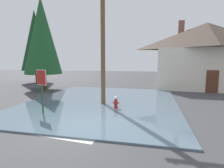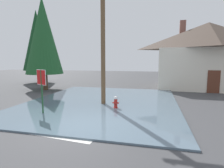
# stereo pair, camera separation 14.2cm
# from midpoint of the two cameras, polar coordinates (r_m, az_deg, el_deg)

# --- Properties ---
(ground_plane) EXTENTS (80.00, 80.00, 0.10)m
(ground_plane) POSITION_cam_midpoint_polar(r_m,az_deg,el_deg) (8.24, -9.06, -13.37)
(ground_plane) COLOR #424244
(flood_puddle) EXTENTS (9.85, 11.80, 0.08)m
(flood_puddle) POSITION_cam_midpoint_polar(r_m,az_deg,el_deg) (12.54, -3.34, -5.57)
(flood_puddle) COLOR slate
(flood_puddle) RESTS_ON ground
(lane_stop_bar) EXTENTS (3.27, 0.62, 0.01)m
(lane_stop_bar) POSITION_cam_midpoint_polar(r_m,az_deg,el_deg) (7.50, -18.32, -15.40)
(lane_stop_bar) COLOR silver
(lane_stop_bar) RESTS_ON ground
(stop_sign_near) EXTENTS (0.74, 0.34, 2.39)m
(stop_sign_near) POSITION_cam_midpoint_polar(r_m,az_deg,el_deg) (10.13, -21.65, 0.41)
(stop_sign_near) COLOR #1E4C28
(stop_sign_near) RESTS_ON ground
(fire_hydrant) EXTENTS (0.39, 0.33, 0.77)m
(fire_hydrant) POSITION_cam_midpoint_polar(r_m,az_deg,el_deg) (10.76, 0.82, -5.90)
(fire_hydrant) COLOR #AD231E
(fire_hydrant) RESTS_ON ground
(utility_pole) EXTENTS (1.60, 0.28, 7.79)m
(utility_pole) POSITION_cam_midpoint_polar(r_m,az_deg,el_deg) (11.60, -3.24, 13.40)
(utility_pole) COLOR brown
(utility_pole) RESTS_ON ground
(house) EXTENTS (10.36, 7.04, 7.15)m
(house) POSITION_cam_midpoint_polar(r_m,az_deg,el_deg) (21.11, 27.12, 8.24)
(house) COLOR silver
(house) RESTS_ON ground
(pine_tree_tall_left) EXTENTS (3.50, 3.50, 8.74)m
(pine_tree_tall_left) POSITION_cam_midpoint_polar(r_m,az_deg,el_deg) (18.85, -21.37, 13.91)
(pine_tree_tall_left) COLOR #4C3823
(pine_tree_tall_left) RESTS_ON ground
(pine_tree_mid_left) EXTENTS (3.60, 3.60, 8.99)m
(pine_tree_mid_left) POSITION_cam_midpoint_polar(r_m,az_deg,el_deg) (25.05, -23.11, 12.46)
(pine_tree_mid_left) COLOR #4C3823
(pine_tree_mid_left) RESTS_ON ground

